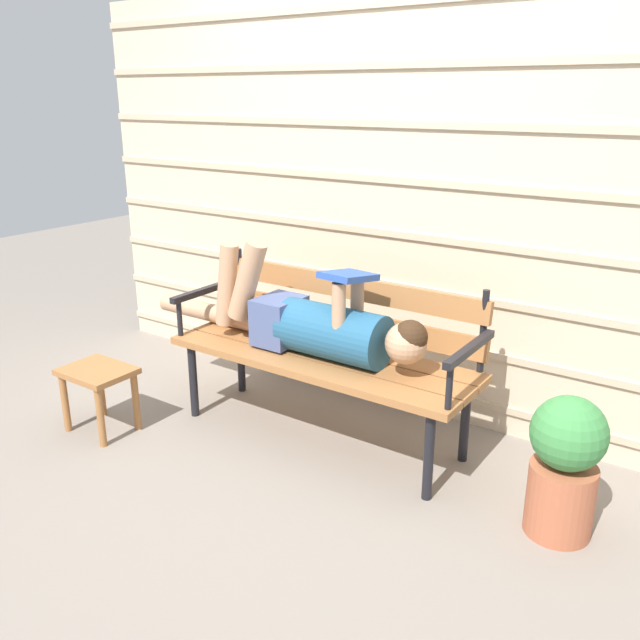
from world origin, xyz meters
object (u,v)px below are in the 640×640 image
footstool (98,383)px  potted_plant (565,463)px  reclining_person (311,322)px  park_bench (328,344)px

footstool → potted_plant: bearing=12.3°
footstool → potted_plant: size_ratio=0.60×
footstool → potted_plant: 2.25m
reclining_person → potted_plant: 1.32m
park_bench → potted_plant: park_bench is taller
reclining_person → footstool: size_ratio=4.85×
reclining_person → potted_plant: bearing=-4.6°
park_bench → reclining_person: bearing=-127.7°
park_bench → footstool: (-0.97, -0.66, -0.22)m
park_bench → footstool: 1.19m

